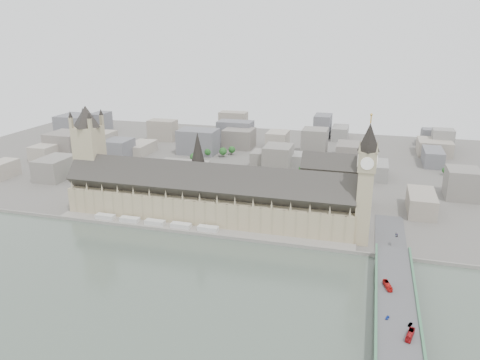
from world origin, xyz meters
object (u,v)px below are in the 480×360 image
(palace_of_westminster, at_px, (207,197))
(elizabeth_tower, at_px, (366,176))
(westminster_bridge, at_px, (395,304))
(red_bus_north, at_px, (388,285))
(car_blue, at_px, (387,318))
(car_silver, at_px, (410,325))
(red_bus_south, at_px, (410,335))
(victoria_tower, at_px, (90,152))
(westminster_abbey, at_px, (337,180))
(car_approach, at_px, (397,235))

(palace_of_westminster, bearing_deg, elizabeth_tower, -4.85)
(westminster_bridge, distance_m, red_bus_north, 12.60)
(car_blue, bearing_deg, car_silver, 1.95)
(elizabeth_tower, distance_m, car_silver, 136.73)
(palace_of_westminster, bearing_deg, red_bus_south, -41.39)
(victoria_tower, distance_m, westminster_abbey, 244.79)
(car_blue, xyz_separation_m, car_silver, (12.11, -3.55, 0.01))
(palace_of_westminster, distance_m, red_bus_north, 185.25)
(elizabeth_tower, distance_m, westminster_abbey, 96.91)
(elizabeth_tower, bearing_deg, westminster_abbey, 107.29)
(palace_of_westminster, xyz_separation_m, red_bus_south, (167.57, -147.66, -10.77))
(red_bus_north, bearing_deg, car_approach, 68.14)
(westminster_abbey, relative_size, car_approach, 12.73)
(red_bus_north, height_order, car_blue, red_bus_north)
(elizabeth_tower, xyz_separation_m, westminster_bridge, (24.00, -95.50, -52.96))
(palace_of_westminster, relative_size, red_bus_north, 21.58)
(westminster_bridge, relative_size, car_approach, 60.84)
(victoria_tower, height_order, red_bus_south, victoria_tower)
(westminster_abbey, bearing_deg, car_blue, -77.70)
(elizabeth_tower, xyz_separation_m, red_bus_south, (29.57, -135.96, -46.15))
(car_approach, bearing_deg, palace_of_westminster, 176.62)
(elizabeth_tower, distance_m, red_bus_south, 146.59)
(palace_of_westminster, distance_m, elizabeth_tower, 142.94)
(westminster_bridge, height_order, car_silver, car_silver)
(victoria_tower, distance_m, car_approach, 291.40)
(car_silver, distance_m, car_approach, 123.36)
(victoria_tower, distance_m, red_bus_north, 300.84)
(red_bus_north, relative_size, car_blue, 3.29)
(red_bus_north, bearing_deg, red_bus_south, -94.01)
(westminster_abbey, height_order, car_silver, westminster_abbey)
(elizabeth_tower, distance_m, victoria_tower, 260.64)
(red_bus_south, bearing_deg, elizabeth_tower, 117.19)
(victoria_tower, bearing_deg, red_bus_south, -28.00)
(palace_of_westminster, xyz_separation_m, elizabeth_tower, (138.00, -11.70, 35.38))
(red_bus_south, height_order, car_blue, red_bus_south)
(red_bus_north, distance_m, car_silver, 40.15)
(westminster_bridge, bearing_deg, elizabeth_tower, 104.11)
(car_silver, bearing_deg, car_blue, -173.65)
(elizabeth_tower, relative_size, red_bus_north, 8.75)
(palace_of_westminster, relative_size, car_silver, 67.08)
(palace_of_westminster, distance_m, westminster_bridge, 195.05)
(red_bus_south, relative_size, car_approach, 2.26)
(westminster_abbey, distance_m, red_bus_north, 179.70)
(westminster_abbey, xyz_separation_m, red_bus_south, (56.64, -222.96, -13.15))
(car_blue, height_order, car_silver, car_silver)
(westminster_abbey, bearing_deg, victoria_tower, -163.50)
(palace_of_westminster, distance_m, car_blue, 205.45)
(palace_of_westminster, height_order, victoria_tower, victoria_tower)
(westminster_abbey, height_order, red_bus_south, westminster_abbey)
(elizabeth_tower, xyz_separation_m, red_bus_north, (18.88, -86.23, -46.13))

